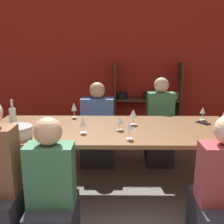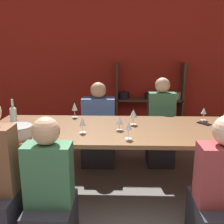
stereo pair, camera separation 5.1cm
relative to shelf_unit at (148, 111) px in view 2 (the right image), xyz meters
name	(u,v)px [view 2 (the right image)]	position (x,y,z in m)	size (l,w,h in m)	color
wall_back_red	(113,62)	(-0.65, 0.20, 0.87)	(8.80, 0.06, 2.70)	red
shelf_unit	(148,111)	(0.00, 0.00, 0.00)	(1.19, 0.30, 1.35)	#4C3828
dining_table	(112,135)	(-0.60, -1.98, 0.22)	(2.64, 1.01, 0.77)	brown
mixing_bowl	(18,131)	(-1.49, -2.28, 0.36)	(0.28, 0.28, 0.11)	#B7BABC
wine_bottle_green	(13,116)	(-1.65, -1.96, 0.42)	(0.07, 0.07, 0.30)	#B2C6C1
wine_glass_white_a	(119,120)	(-0.52, -2.05, 0.40)	(0.08, 0.08, 0.15)	white
wine_glass_red_a	(128,127)	(-0.43, -2.31, 0.42)	(0.07, 0.07, 0.16)	white
wine_glass_empty_a	(204,111)	(0.47, -1.64, 0.41)	(0.06, 0.06, 0.15)	white
wine_glass_empty_b	(133,114)	(-0.36, -1.84, 0.42)	(0.08, 0.08, 0.17)	white
wine_glass_red_b	(75,107)	(-1.07, -1.55, 0.43)	(0.07, 0.07, 0.19)	white
wine_glass_red_d	(82,122)	(-0.89, -2.14, 0.41)	(0.07, 0.07, 0.17)	white
cell_phone	(204,123)	(0.43, -1.80, 0.30)	(0.14, 0.16, 0.01)	black
person_near_a	(50,203)	(-1.06, -2.82, -0.06)	(0.36, 0.45, 1.12)	#2D2D38
person_far_a	(160,132)	(0.05, -1.14, -0.02)	(0.36, 0.45, 1.22)	#2D2D38
person_near_b	(220,203)	(0.28, -2.80, -0.06)	(0.39, 0.49, 1.13)	#2D2D38
person_far_b	(99,134)	(-0.81, -1.10, -0.06)	(0.45, 0.56, 1.15)	#2D2D38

